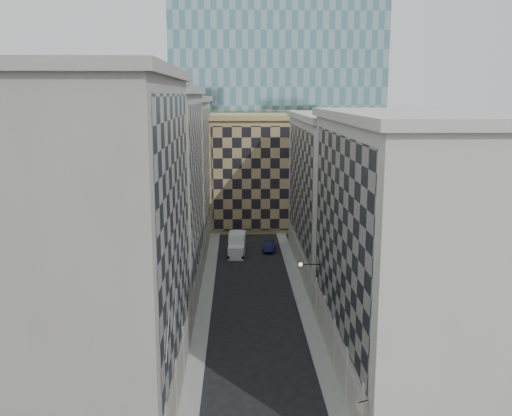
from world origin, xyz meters
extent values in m
cube|color=gray|center=(-5.25, 30.00, 0.07)|extent=(1.50, 100.00, 0.15)
cube|color=gray|center=(5.25, 30.00, 0.07)|extent=(1.50, 100.00, 0.15)
cube|color=gray|center=(-11.00, 11.00, 11.50)|extent=(10.00, 22.00, 23.00)
cube|color=gray|center=(-6.12, 11.00, 13.00)|extent=(0.25, 19.36, 18.00)
cube|color=gray|center=(-6.20, 11.00, 1.60)|extent=(0.45, 21.12, 3.20)
cube|color=gray|center=(-11.00, 11.00, 23.35)|extent=(10.80, 22.80, 0.70)
cylinder|color=gray|center=(-6.35, 8.25, 2.20)|extent=(0.90, 0.90, 4.40)
cylinder|color=gray|center=(-6.35, 13.75, 2.20)|extent=(0.90, 0.90, 4.40)
cylinder|color=gray|center=(-6.35, 19.25, 2.20)|extent=(0.90, 0.90, 4.40)
cube|color=gray|center=(-11.00, 33.00, 11.00)|extent=(10.00, 22.00, 22.00)
cube|color=gray|center=(-6.12, 33.00, 12.50)|extent=(0.25, 19.36, 17.00)
cube|color=gray|center=(-6.20, 33.00, 1.60)|extent=(0.45, 21.12, 3.20)
cube|color=gray|center=(-11.00, 33.00, 22.35)|extent=(10.80, 22.80, 0.70)
cylinder|color=gray|center=(-6.35, 24.75, 2.20)|extent=(0.90, 0.90, 4.40)
cylinder|color=gray|center=(-6.35, 30.25, 2.20)|extent=(0.90, 0.90, 4.40)
cylinder|color=gray|center=(-6.35, 35.75, 2.20)|extent=(0.90, 0.90, 4.40)
cylinder|color=gray|center=(-6.35, 41.25, 2.20)|extent=(0.90, 0.90, 4.40)
cube|color=gray|center=(-11.00, 55.00, 10.50)|extent=(10.00, 22.00, 21.00)
cube|color=gray|center=(-6.12, 55.00, 12.00)|extent=(0.25, 19.36, 16.00)
cube|color=gray|center=(-6.20, 55.00, 1.60)|extent=(0.45, 21.12, 3.20)
cube|color=gray|center=(-11.00, 55.00, 21.35)|extent=(10.80, 22.80, 0.70)
cylinder|color=gray|center=(-6.35, 46.75, 2.20)|extent=(0.90, 0.90, 4.40)
cylinder|color=gray|center=(-6.35, 52.25, 2.20)|extent=(0.90, 0.90, 4.40)
cylinder|color=gray|center=(-6.35, 57.75, 2.20)|extent=(0.90, 0.90, 4.40)
cylinder|color=gray|center=(-6.35, 63.25, 2.20)|extent=(0.90, 0.90, 4.40)
cube|color=#BCB7AC|center=(11.00, 15.00, 10.00)|extent=(10.00, 26.00, 20.00)
cube|color=gray|center=(6.12, 15.00, 11.50)|extent=(0.25, 22.88, 15.00)
cube|color=#BCB7AC|center=(6.20, 15.00, 1.60)|extent=(0.45, 24.96, 3.20)
cube|color=#BCB7AC|center=(11.00, 15.00, 20.35)|extent=(10.80, 26.80, 0.70)
cylinder|color=#BCB7AC|center=(6.35, 4.60, 2.20)|extent=(0.90, 0.90, 4.40)
cylinder|color=#BCB7AC|center=(6.35, 9.80, 2.20)|extent=(0.90, 0.90, 4.40)
cylinder|color=#BCB7AC|center=(6.35, 15.00, 2.20)|extent=(0.90, 0.90, 4.40)
cylinder|color=#BCB7AC|center=(6.35, 20.20, 2.20)|extent=(0.90, 0.90, 4.40)
cylinder|color=#BCB7AC|center=(6.35, 25.40, 2.20)|extent=(0.90, 0.90, 4.40)
cube|color=#BCB7AC|center=(11.00, 42.00, 9.50)|extent=(10.00, 28.00, 19.00)
cube|color=gray|center=(6.12, 42.00, 11.00)|extent=(0.25, 24.64, 14.00)
cube|color=#BCB7AC|center=(6.20, 42.00, 1.60)|extent=(0.45, 26.88, 3.20)
cube|color=#BCB7AC|center=(11.00, 42.00, 19.35)|extent=(10.80, 28.80, 0.70)
cube|color=#A08755|center=(2.00, 68.00, 9.00)|extent=(16.00, 14.00, 18.00)
cube|color=tan|center=(2.00, 60.90, 9.00)|extent=(15.20, 0.25, 16.50)
cube|color=#A08755|center=(2.00, 68.00, 18.40)|extent=(16.80, 14.80, 0.80)
cube|color=#302B26|center=(0.00, 82.00, 14.00)|extent=(6.00, 6.00, 28.00)
cube|color=#302B26|center=(0.00, 82.00, 28.70)|extent=(7.00, 7.00, 1.40)
cylinder|color=gray|center=(-5.90, 4.00, 8.00)|extent=(0.10, 2.33, 2.33)
cylinder|color=gray|center=(-5.90, 8.00, 8.00)|extent=(0.10, 2.33, 2.33)
cylinder|color=black|center=(5.10, 24.00, 6.20)|extent=(1.80, 0.08, 0.08)
sphere|color=#FFE5B2|center=(4.20, 24.00, 6.20)|extent=(0.36, 0.36, 0.36)
cube|color=silver|center=(-1.92, 47.37, 0.87)|extent=(2.26, 2.44, 1.74)
cube|color=silver|center=(-1.76, 49.87, 1.50)|extent=(2.43, 3.61, 2.99)
cylinder|color=black|center=(-2.93, 46.66, 0.43)|extent=(0.34, 0.88, 0.87)
cylinder|color=black|center=(-1.01, 46.54, 0.43)|extent=(0.34, 0.88, 0.87)
cylinder|color=black|center=(-2.65, 51.09, 0.43)|extent=(0.34, 0.88, 0.87)
cylinder|color=black|center=(-0.73, 50.97, 0.43)|extent=(0.34, 0.88, 0.87)
imported|color=#0F1238|center=(2.80, 51.08, 0.70)|extent=(1.96, 4.38, 1.39)
cylinder|color=black|center=(5.60, 3.00, 4.16)|extent=(0.68, 0.34, 0.06)
cube|color=#C5BA91|center=(5.40, 3.00, 3.80)|extent=(0.30, 0.59, 0.63)
camera|label=1|loc=(-1.78, -27.49, 21.92)|focal=40.00mm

